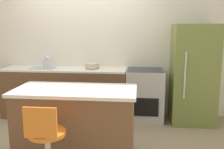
{
  "coord_description": "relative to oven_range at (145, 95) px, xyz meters",
  "views": [
    {
      "loc": [
        1.01,
        -4.08,
        1.64
      ],
      "look_at": [
        0.62,
        -0.43,
        0.96
      ],
      "focal_mm": 40.0,
      "sensor_mm": 36.0,
      "label": 1
    }
  ],
  "objects": [
    {
      "name": "kitchen_island",
      "position": [
        -0.89,
        -1.49,
        -0.0
      ],
      "size": [
        1.49,
        0.72,
        0.91
      ],
      "color": "brown",
      "rests_on": "ground_plane"
    },
    {
      "name": "back_counter",
      "position": [
        -1.48,
        0.0,
        -0.0
      ],
      "size": [
        2.28,
        0.59,
        0.92
      ],
      "color": "brown",
      "rests_on": "ground_plane"
    },
    {
      "name": "oven_range",
      "position": [
        0.0,
        0.0,
        0.0
      ],
      "size": [
        0.66,
        0.61,
        0.92
      ],
      "color": "#B7B2A8",
      "rests_on": "ground_plane"
    },
    {
      "name": "refrigerator",
      "position": [
        0.82,
        -0.03,
        0.39
      ],
      "size": [
        0.73,
        0.68,
        1.71
      ],
      "color": "olive",
      "rests_on": "ground_plane"
    },
    {
      "name": "stool_chair",
      "position": [
        -1.03,
        -2.13,
        -0.01
      ],
      "size": [
        0.38,
        0.38,
        0.92
      ],
      "color": "#B7B7BC",
      "rests_on": "ground_plane"
    },
    {
      "name": "mixing_bowl",
      "position": [
        -0.96,
        0.05,
        0.51
      ],
      "size": [
        0.26,
        0.26,
        0.09
      ],
      "color": "#C1B28E",
      "rests_on": "back_counter"
    },
    {
      "name": "ground_plane",
      "position": [
        -1.14,
        -0.32,
        -0.46
      ],
      "size": [
        14.0,
        14.0,
        0.0
      ],
      "primitive_type": "plane",
      "color": "#998466"
    },
    {
      "name": "wall_back",
      "position": [
        -1.14,
        0.33,
        0.84
      ],
      "size": [
        8.0,
        0.06,
        2.6
      ],
      "color": "silver",
      "rests_on": "ground_plane"
    },
    {
      "name": "kettle",
      "position": [
        -1.8,
        0.05,
        0.55
      ],
      "size": [
        0.17,
        0.17,
        0.23
      ],
      "color": "silver",
      "rests_on": "back_counter"
    }
  ]
}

